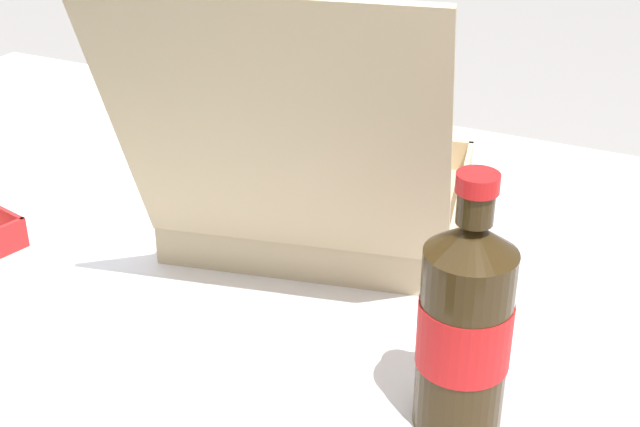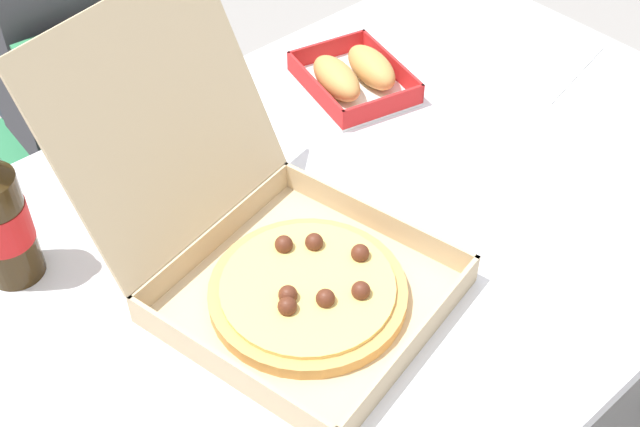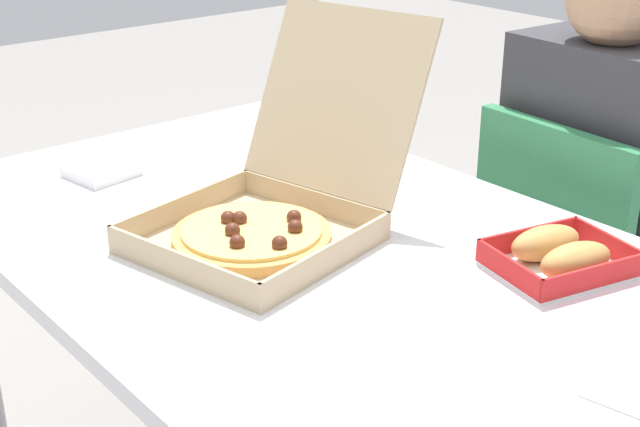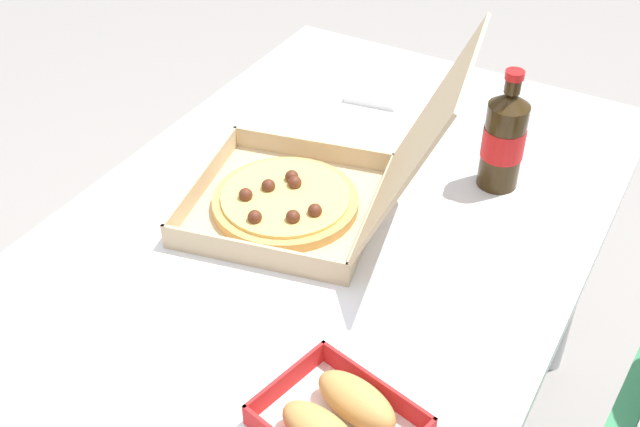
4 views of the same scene
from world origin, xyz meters
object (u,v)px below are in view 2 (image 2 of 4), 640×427
pizza_box_open (280,259)px  bread_side_box (354,75)px  paper_menu (538,60)px  diner_person (86,42)px  chair (119,143)px

pizza_box_open → bread_side_box: size_ratio=2.27×
bread_side_box → paper_menu: size_ratio=1.04×
diner_person → pizza_box_open: size_ratio=2.31×
diner_person → bread_side_box: bearing=-64.9°
pizza_box_open → chair: bearing=79.1°
paper_menu → chair: bearing=120.7°
pizza_box_open → bread_side_box: pizza_box_open is taller
bread_side_box → paper_menu: bread_side_box is taller
chair → diner_person: diner_person is taller
chair → pizza_box_open: bearing=-100.9°
diner_person → pizza_box_open: diner_person is taller
chair → bread_side_box: (0.23, -0.43, 0.28)m
chair → bread_side_box: 0.57m
paper_menu → bread_side_box: bearing=141.4°
chair → diner_person: size_ratio=0.72×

